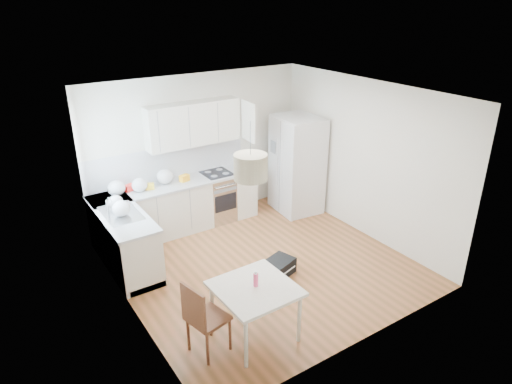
% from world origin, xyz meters
% --- Properties ---
extents(floor, '(4.20, 4.20, 0.00)m').
position_xyz_m(floor, '(0.00, 0.00, 0.00)').
color(floor, brown).
rests_on(floor, ground).
extents(ceiling, '(4.20, 4.20, 0.00)m').
position_xyz_m(ceiling, '(0.00, 0.00, 2.70)').
color(ceiling, white).
rests_on(ceiling, wall_back).
extents(wall_back, '(4.20, 0.00, 4.20)m').
position_xyz_m(wall_back, '(0.00, 2.10, 1.35)').
color(wall_back, silver).
rests_on(wall_back, floor).
extents(wall_left, '(0.00, 4.20, 4.20)m').
position_xyz_m(wall_left, '(-2.10, 0.00, 1.35)').
color(wall_left, silver).
rests_on(wall_left, floor).
extents(wall_right, '(0.00, 4.20, 4.20)m').
position_xyz_m(wall_right, '(2.10, 0.00, 1.35)').
color(wall_right, silver).
rests_on(wall_right, floor).
extents(window_glassblock, '(0.02, 1.00, 1.00)m').
position_xyz_m(window_glassblock, '(-2.09, 1.15, 1.75)').
color(window_glassblock, '#BFE0F9').
rests_on(window_glassblock, wall_left).
extents(cabinets_back, '(3.00, 0.60, 0.88)m').
position_xyz_m(cabinets_back, '(-0.60, 1.80, 0.44)').
color(cabinets_back, beige).
rests_on(cabinets_back, floor).
extents(cabinets_left, '(0.60, 1.80, 0.88)m').
position_xyz_m(cabinets_left, '(-1.80, 1.20, 0.44)').
color(cabinets_left, beige).
rests_on(cabinets_left, floor).
extents(counter_back, '(3.02, 0.64, 0.04)m').
position_xyz_m(counter_back, '(-0.60, 1.80, 0.90)').
color(counter_back, '#AAACAE').
rests_on(counter_back, cabinets_back).
extents(counter_left, '(0.64, 1.82, 0.04)m').
position_xyz_m(counter_left, '(-1.80, 1.20, 0.90)').
color(counter_left, '#AAACAE').
rests_on(counter_left, cabinets_left).
extents(backsplash_back, '(3.00, 0.01, 0.58)m').
position_xyz_m(backsplash_back, '(-0.60, 2.09, 1.21)').
color(backsplash_back, white).
rests_on(backsplash_back, wall_back).
extents(backsplash_left, '(0.01, 1.80, 0.58)m').
position_xyz_m(backsplash_left, '(-2.09, 1.20, 1.21)').
color(backsplash_left, white).
rests_on(backsplash_left, wall_left).
extents(upper_cabinets, '(1.70, 0.32, 0.75)m').
position_xyz_m(upper_cabinets, '(-0.15, 1.94, 1.88)').
color(upper_cabinets, beige).
rests_on(upper_cabinets, wall_back).
extents(range_oven, '(0.50, 0.61, 0.88)m').
position_xyz_m(range_oven, '(0.20, 1.80, 0.44)').
color(range_oven, '#B2B4B6').
rests_on(range_oven, floor).
extents(sink, '(0.50, 0.80, 0.16)m').
position_xyz_m(sink, '(-1.80, 1.15, 0.92)').
color(sink, '#B2B4B6').
rests_on(sink, counter_left).
extents(refrigerator, '(0.98, 1.02, 1.86)m').
position_xyz_m(refrigerator, '(1.72, 1.36, 0.93)').
color(refrigerator, silver).
rests_on(refrigerator, floor).
extents(dining_table, '(0.93, 0.93, 0.72)m').
position_xyz_m(dining_table, '(-1.00, -1.29, 0.64)').
color(dining_table, beige).
rests_on(dining_table, floor).
extents(dining_chair, '(0.49, 0.49, 0.98)m').
position_xyz_m(dining_chair, '(-1.59, -1.20, 0.49)').
color(dining_chair, '#462615').
rests_on(dining_chair, floor).
extents(drink_bottle, '(0.07, 0.07, 0.21)m').
position_xyz_m(drink_bottle, '(-0.98, -1.28, 0.82)').
color(drink_bottle, '#DE3D67').
rests_on(drink_bottle, dining_table).
extents(gym_bag, '(0.60, 0.48, 0.24)m').
position_xyz_m(gym_bag, '(0.02, -0.36, 0.12)').
color(gym_bag, black).
rests_on(gym_bag, floor).
extents(pendant_lamp, '(0.43, 0.43, 0.29)m').
position_xyz_m(pendant_lamp, '(-0.93, -1.10, 2.18)').
color(pendant_lamp, beige).
rests_on(pendant_lamp, ceiling).
extents(grocery_bag_a, '(0.28, 0.24, 0.26)m').
position_xyz_m(grocery_bag_a, '(-1.63, 1.83, 1.05)').
color(grocery_bag_a, silver).
rests_on(grocery_bag_a, counter_back).
extents(grocery_bag_b, '(0.26, 0.22, 0.24)m').
position_xyz_m(grocery_bag_b, '(-1.26, 1.77, 1.04)').
color(grocery_bag_b, silver).
rests_on(grocery_bag_b, counter_back).
extents(grocery_bag_c, '(0.29, 0.25, 0.26)m').
position_xyz_m(grocery_bag_c, '(-0.78, 1.86, 1.05)').
color(grocery_bag_c, silver).
rests_on(grocery_bag_c, counter_back).
extents(grocery_bag_d, '(0.23, 0.19, 0.21)m').
position_xyz_m(grocery_bag_d, '(-1.80, 1.37, 1.02)').
color(grocery_bag_d, silver).
rests_on(grocery_bag_d, counter_back).
extents(grocery_bag_e, '(0.27, 0.23, 0.24)m').
position_xyz_m(grocery_bag_e, '(-1.81, 1.05, 1.04)').
color(grocery_bag_e, silver).
rests_on(grocery_bag_e, counter_left).
extents(snack_orange, '(0.19, 0.14, 0.11)m').
position_xyz_m(snack_orange, '(-0.45, 1.79, 0.98)').
color(snack_orange, '#FDA216').
rests_on(snack_orange, counter_back).
extents(snack_yellow, '(0.17, 0.14, 0.10)m').
position_xyz_m(snack_yellow, '(-1.09, 1.78, 0.97)').
color(snack_yellow, yellow).
rests_on(snack_yellow, counter_back).
extents(snack_red, '(0.19, 0.15, 0.11)m').
position_xyz_m(snack_red, '(-1.40, 1.90, 0.98)').
color(snack_red, red).
rests_on(snack_red, counter_back).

